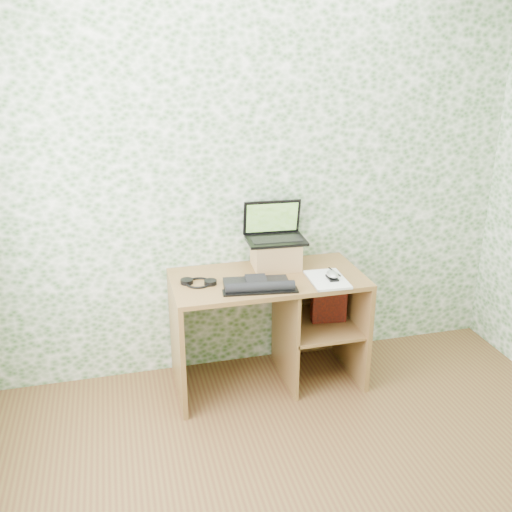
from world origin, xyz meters
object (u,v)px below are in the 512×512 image
object	(u,v)px
riser	(276,254)
keyboard	(258,285)
desk	(278,312)
laptop	(274,231)
notepad	(327,280)

from	to	relation	value
riser	keyboard	xyz separation A→B (m)	(-0.20, -0.30, -0.07)
keyboard	riser	bearing A→B (deg)	63.66
desk	laptop	size ratio (longest dim) A/B	3.11
notepad	keyboard	bearing A→B (deg)	-177.41
desk	keyboard	size ratio (longest dim) A/B	2.66
desk	keyboard	bearing A→B (deg)	-135.23
desk	notepad	distance (m)	0.42
desk	riser	size ratio (longest dim) A/B	4.08
riser	keyboard	distance (m)	0.36
desk	notepad	bearing A→B (deg)	-34.48
desk	keyboard	distance (m)	0.39
riser	notepad	world-z (taller)	riser
riser	keyboard	size ratio (longest dim) A/B	0.65
desk	laptop	distance (m)	0.53
laptop	notepad	xyz separation A→B (m)	(0.25, -0.33, -0.23)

